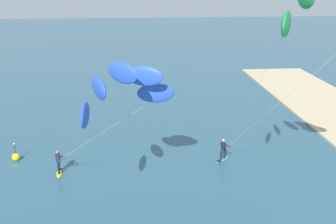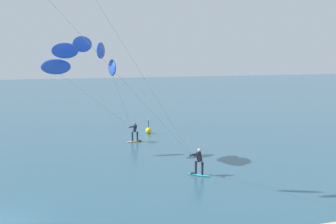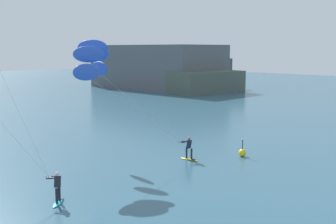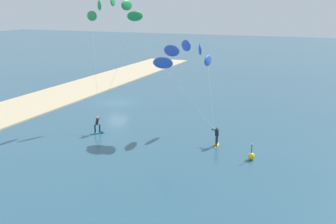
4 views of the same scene
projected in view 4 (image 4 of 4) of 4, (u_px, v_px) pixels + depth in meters
ground_plane at (117, 102)px, 51.39m from camera, size 240.00×240.00×0.00m
sand_strip at (57, 96)px, 54.65m from camera, size 80.00×8.53×0.16m
kitesurfer_nearshore at (113, 12)px, 44.20m from camera, size 10.47×6.44×12.81m
kitesurfer_mid_water at (187, 56)px, 39.88m from camera, size 8.42×7.74×8.59m
marker_buoy at (251, 156)px, 32.39m from camera, size 0.56×0.56×1.38m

